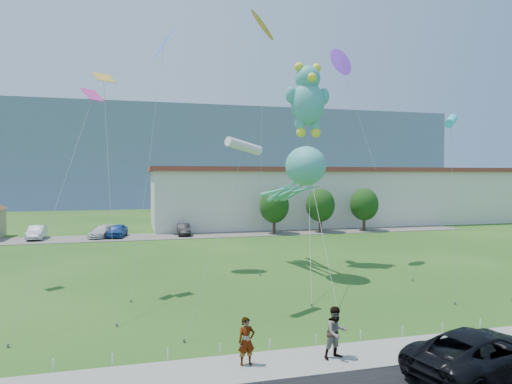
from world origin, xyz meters
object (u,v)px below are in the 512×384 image
Objects in this scene: parked_car_black at (184,229)px; parked_car_silver at (37,232)px; octopus_kite at (299,177)px; pedestrian_right at (336,332)px; parked_car_blue at (118,231)px; warehouse at (356,195)px; suv at (481,353)px; pedestrian_left at (246,341)px; teddy_bear_kite at (308,98)px; parked_car_white at (102,232)px.

parked_car_silver is at bearing 179.46° from parked_car_black.
octopus_kite is (21.80, -24.04, 6.13)m from parked_car_silver.
pedestrian_right is 39.45m from parked_car_blue.
octopus_kite is (-20.95, -32.12, 2.81)m from warehouse.
parked_car_blue is (8.54, -0.44, -0.02)m from parked_car_silver.
parked_car_blue is (-13.58, 40.98, -0.07)m from suv.
octopus_kite is (-0.33, 17.38, 6.07)m from suv.
teddy_bear_kite is (9.22, 17.71, 12.12)m from pedestrian_left.
parked_car_silver is at bearing 105.79° from pedestrian_left.
parked_car_blue is 27.75m from octopus_kite.
suv is 2.95× the size of pedestrian_right.
warehouse is 35.40m from parked_car_blue.
parked_car_blue is 7.46m from parked_car_black.
pedestrian_right is 39.94m from parked_car_white.
warehouse is 43.62m from parked_car_silver.
pedestrian_right is at bearing -85.15° from parked_car_black.
parked_car_silver reaches higher than parked_car_white.
parked_car_black is 0.25× the size of teddy_bear_kite.
parked_car_blue is at bearing 126.67° from teddy_bear_kite.
pedestrian_right is (-4.22, 2.66, 0.22)m from suv.
teddy_bear_kite reaches higher than parked_car_black.
warehouse is 13.46× the size of parked_car_silver.
suv is at bearing -94.34° from teddy_bear_kite.
parked_car_blue is at bearing 179.99° from parked_car_black.
pedestrian_right is 42.70m from parked_car_silver.
parked_car_blue is at bearing 94.05° from pedestrian_left.
suv is at bearing -88.91° from octopus_kite.
teddy_bear_kite is (15.15, -20.35, 12.31)m from parked_car_blue.
teddy_bear_kite is (1.56, 20.63, 12.23)m from suv.
suv is 0.40× the size of octopus_kite.
parked_car_blue is at bearing 3.92° from suv.
pedestrian_left reaches higher than parked_car_black.
parked_car_white is 1.06× the size of parked_car_blue.
pedestrian_left reaches higher than parked_car_white.
octopus_kite is (7.32, 14.46, 5.96)m from pedestrian_left.
pedestrian_right is at bearing -117.94° from warehouse.
pedestrian_left is 37.84m from parked_car_black.
suv is at bearing -112.61° from warehouse.
pedestrian_right is (-24.84, -46.84, -3.04)m from warehouse.
pedestrian_right reaches higher than parked_car_blue.
parked_car_silver is 33.03m from octopus_kite.
parked_car_white is at bearing 5.95° from suv.
suv is (-20.61, -49.50, -3.26)m from warehouse.
parked_car_silver is (-14.47, 38.51, -0.17)m from pedestrian_left.
pedestrian_left is 0.12× the size of octopus_kite.
pedestrian_left is 0.89× the size of pedestrian_right.
pedestrian_left is at bearing -90.32° from parked_car_black.
parked_car_silver is 0.29× the size of teddy_bear_kite.
parked_car_black is at bearing 8.86° from parked_car_blue.
parked_car_white is at bearing -4.36° from parked_car_silver.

